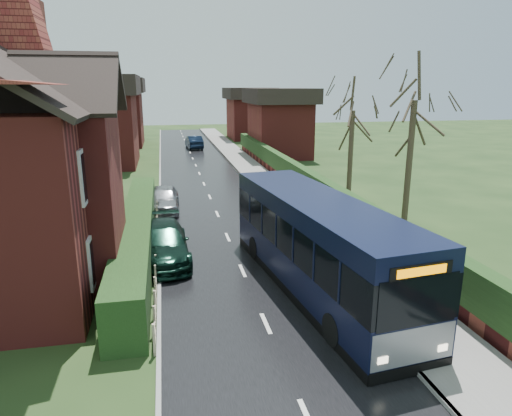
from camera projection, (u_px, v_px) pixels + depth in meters
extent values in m
plane|color=#344D21|center=(253.00, 294.00, 15.17)|extent=(140.00, 140.00, 0.00)
cube|color=black|center=(217.00, 214.00, 24.64)|extent=(6.00, 100.00, 0.02)
cube|color=slate|center=(293.00, 209.00, 25.43)|extent=(2.50, 100.00, 0.14)
cube|color=gray|center=(272.00, 210.00, 25.20)|extent=(0.12, 100.00, 0.14)
cube|color=gray|center=(160.00, 216.00, 24.04)|extent=(0.12, 100.00, 0.10)
cube|color=#1B3213|center=(138.00, 233.00, 18.95)|extent=(1.20, 16.00, 1.60)
cube|color=maroon|center=(320.00, 204.00, 25.67)|extent=(0.30, 50.00, 0.60)
cube|color=#1B3213|center=(320.00, 188.00, 25.44)|extent=(0.60, 50.00, 1.20)
cube|color=maroon|center=(80.00, 201.00, 15.23)|extent=(2.50, 4.00, 6.00)
cube|color=brown|center=(32.00, 27.00, 19.78)|extent=(0.90, 1.40, 2.20)
cube|color=silver|center=(92.00, 260.00, 13.81)|extent=(0.08, 1.20, 1.60)
cube|color=black|center=(93.00, 260.00, 13.81)|extent=(0.03, 0.95, 1.35)
cube|color=silver|center=(84.00, 176.00, 13.14)|extent=(0.08, 1.20, 1.60)
cube|color=black|center=(85.00, 176.00, 13.14)|extent=(0.03, 0.95, 1.35)
cube|color=silver|center=(107.00, 223.00, 17.60)|extent=(0.08, 1.20, 1.60)
cube|color=black|center=(108.00, 223.00, 17.60)|extent=(0.03, 0.95, 1.35)
cube|color=silver|center=(101.00, 156.00, 16.92)|extent=(0.08, 1.20, 1.60)
cube|color=black|center=(102.00, 156.00, 16.93)|extent=(0.03, 0.95, 1.35)
cube|color=silver|center=(117.00, 199.00, 21.38)|extent=(0.08, 1.20, 1.60)
cube|color=black|center=(117.00, 199.00, 21.39)|extent=(0.03, 0.95, 1.35)
cube|color=silver|center=(112.00, 143.00, 20.71)|extent=(0.08, 1.20, 1.60)
cube|color=black|center=(113.00, 143.00, 20.72)|extent=(0.03, 0.95, 1.35)
cube|color=silver|center=(121.00, 187.00, 23.75)|extent=(0.08, 1.20, 1.60)
cube|color=black|center=(122.00, 187.00, 23.76)|extent=(0.03, 0.95, 1.35)
cube|color=silver|center=(117.00, 137.00, 23.08)|extent=(0.08, 1.20, 1.60)
cube|color=black|center=(118.00, 137.00, 23.08)|extent=(0.03, 0.95, 1.35)
cube|color=black|center=(317.00, 265.00, 15.37)|extent=(3.58, 10.61, 1.08)
cube|color=black|center=(318.00, 234.00, 15.08)|extent=(3.60, 10.61, 1.13)
cube|color=black|center=(319.00, 208.00, 14.85)|extent=(3.58, 10.61, 0.62)
cube|color=black|center=(316.00, 284.00, 15.55)|extent=(3.58, 10.61, 0.33)
cube|color=gray|center=(412.00, 345.00, 10.65)|extent=(2.27, 0.39, 0.95)
cube|color=black|center=(418.00, 301.00, 10.33)|extent=(2.12, 0.33, 1.23)
cube|color=black|center=(421.00, 270.00, 10.13)|extent=(1.65, 0.28, 0.33)
cube|color=#FF8C00|center=(422.00, 271.00, 10.10)|extent=(1.30, 0.19, 0.21)
cube|color=black|center=(410.00, 369.00, 10.81)|extent=(2.32, 0.41, 0.28)
cube|color=#FFF2CC|center=(383.00, 360.00, 10.39)|extent=(0.27, 0.08, 0.17)
cube|color=#FFF2CC|center=(442.00, 348.00, 10.89)|extent=(0.27, 0.08, 0.17)
cylinder|color=black|center=(334.00, 330.00, 12.10)|extent=(0.37, 0.93, 0.91)
cylinder|color=black|center=(402.00, 317.00, 12.75)|extent=(0.37, 0.93, 0.91)
cylinder|color=black|center=(256.00, 248.00, 18.20)|extent=(0.37, 0.93, 0.91)
cylinder|color=black|center=(305.00, 242.00, 18.85)|extent=(0.37, 0.93, 0.91)
imported|color=#A4A5A8|center=(164.00, 199.00, 25.09)|extent=(1.78, 4.13, 1.39)
imported|color=black|center=(162.00, 243.00, 18.00)|extent=(2.21, 5.02, 1.43)
imported|color=black|center=(194.00, 142.00, 50.24)|extent=(1.84, 4.44, 1.43)
cylinder|color=slate|center=(364.00, 260.00, 14.01)|extent=(0.09, 0.09, 3.10)
cube|color=white|center=(366.00, 218.00, 13.67)|extent=(0.10, 0.47, 0.35)
cube|color=white|center=(365.00, 232.00, 13.78)|extent=(0.08, 0.42, 0.31)
cylinder|color=#3C3123|center=(409.00, 166.00, 21.73)|extent=(0.29, 0.29, 6.08)
cylinder|color=#3D3224|center=(350.00, 157.00, 26.65)|extent=(0.29, 0.29, 5.36)
cylinder|color=#3C2C23|center=(50.00, 153.00, 25.34)|extent=(0.28, 0.28, 6.17)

